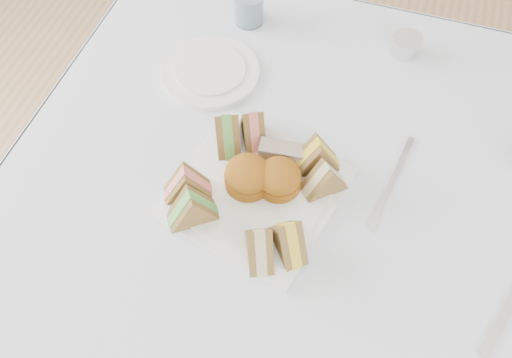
% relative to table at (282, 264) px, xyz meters
% --- Properties ---
extents(floor, '(4.00, 4.00, 0.00)m').
position_rel_table_xyz_m(floor, '(0.00, 0.00, -0.37)').
color(floor, '#9E7751').
rests_on(floor, ground).
extents(table, '(0.90, 0.90, 0.74)m').
position_rel_table_xyz_m(table, '(0.00, 0.00, 0.00)').
color(table, brown).
rests_on(table, floor).
extents(tablecloth, '(1.02, 1.02, 0.01)m').
position_rel_table_xyz_m(tablecloth, '(0.00, 0.00, 0.37)').
color(tablecloth, silver).
rests_on(tablecloth, table).
extents(serving_plate, '(0.32, 0.32, 0.01)m').
position_rel_table_xyz_m(serving_plate, '(-0.05, -0.05, 0.38)').
color(serving_plate, white).
rests_on(serving_plate, tablecloth).
extents(sandwich_fl_a, '(0.09, 0.07, 0.07)m').
position_rel_table_xyz_m(sandwich_fl_a, '(-0.16, -0.09, 0.43)').
color(sandwich_fl_a, brown).
rests_on(sandwich_fl_a, serving_plate).
extents(sandwich_fl_b, '(0.09, 0.08, 0.08)m').
position_rel_table_xyz_m(sandwich_fl_b, '(-0.13, -0.13, 0.43)').
color(sandwich_fl_b, brown).
rests_on(sandwich_fl_b, serving_plate).
extents(sandwich_fr_a, '(0.08, 0.09, 0.08)m').
position_rel_table_xyz_m(sandwich_fr_a, '(0.03, -0.13, 0.43)').
color(sandwich_fr_a, brown).
rests_on(sandwich_fr_a, serving_plate).
extents(sandwich_fr_b, '(0.07, 0.09, 0.08)m').
position_rel_table_xyz_m(sandwich_fr_b, '(-0.01, -0.16, 0.43)').
color(sandwich_fr_b, brown).
rests_on(sandwich_fr_b, serving_plate).
extents(sandwich_bl_a, '(0.08, 0.10, 0.08)m').
position_rel_table_xyz_m(sandwich_bl_a, '(-0.13, 0.03, 0.43)').
color(sandwich_bl_a, brown).
rests_on(sandwich_bl_a, serving_plate).
extents(sandwich_bl_b, '(0.07, 0.09, 0.07)m').
position_rel_table_xyz_m(sandwich_bl_b, '(-0.09, 0.06, 0.42)').
color(sandwich_bl_b, brown).
rests_on(sandwich_bl_b, serving_plate).
extents(sandwich_br_a, '(0.09, 0.08, 0.07)m').
position_rel_table_xyz_m(sandwich_br_a, '(0.06, -0.01, 0.42)').
color(sandwich_br_a, brown).
rests_on(sandwich_br_a, serving_plate).
extents(sandwich_br_b, '(0.10, 0.08, 0.08)m').
position_rel_table_xyz_m(sandwich_br_b, '(0.04, 0.03, 0.43)').
color(sandwich_br_b, brown).
rests_on(sandwich_br_b, serving_plate).
extents(scone_left, '(0.10, 0.10, 0.06)m').
position_rel_table_xyz_m(scone_left, '(-0.06, -0.04, 0.42)').
color(scone_left, '#895D0E').
rests_on(scone_left, serving_plate).
extents(scone_right, '(0.09, 0.09, 0.05)m').
position_rel_table_xyz_m(scone_right, '(-0.01, -0.03, 0.41)').
color(scone_right, '#895D0E').
rests_on(scone_right, serving_plate).
extents(pastry_slice, '(0.08, 0.04, 0.04)m').
position_rel_table_xyz_m(pastry_slice, '(-0.03, 0.03, 0.41)').
color(pastry_slice, tan).
rests_on(pastry_slice, serving_plate).
extents(side_plate, '(0.22, 0.22, 0.01)m').
position_rel_table_xyz_m(side_plate, '(-0.23, 0.19, 0.38)').
color(side_plate, white).
rests_on(side_plate, tablecloth).
extents(water_glass, '(0.07, 0.07, 0.09)m').
position_rel_table_xyz_m(water_glass, '(-0.20, 0.37, 0.42)').
color(water_glass, white).
rests_on(water_glass, tablecloth).
extents(tea_strainer, '(0.08, 0.08, 0.04)m').
position_rel_table_xyz_m(tea_strainer, '(0.14, 0.38, 0.39)').
color(tea_strainer, silver).
rests_on(tea_strainer, tablecloth).
extents(knife, '(0.08, 0.20, 0.00)m').
position_rel_table_xyz_m(knife, '(0.39, -0.12, 0.38)').
color(knife, silver).
rests_on(knife, tablecloth).
extents(fork, '(0.04, 0.18, 0.00)m').
position_rel_table_xyz_m(fork, '(0.17, 0.03, 0.38)').
color(fork, silver).
rests_on(fork, tablecloth).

